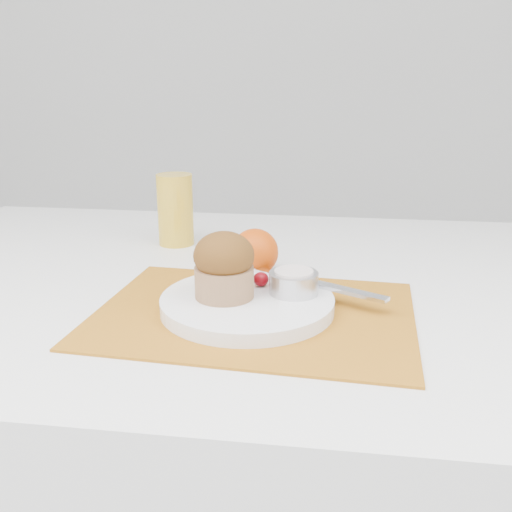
# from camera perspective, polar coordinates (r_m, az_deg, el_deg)

# --- Properties ---
(table) EXTENTS (1.20, 0.80, 0.75)m
(table) POSITION_cam_1_polar(r_m,az_deg,el_deg) (1.05, -2.55, -21.72)
(table) COLOR white
(table) RESTS_ON ground
(placemat) EXTENTS (0.41, 0.31, 0.00)m
(placemat) POSITION_cam_1_polar(r_m,az_deg,el_deg) (0.72, -0.20, -5.77)
(placemat) COLOR #AE6818
(placemat) RESTS_ON table
(plate) EXTENTS (0.25, 0.25, 0.02)m
(plate) POSITION_cam_1_polar(r_m,az_deg,el_deg) (0.73, -0.88, -4.74)
(plate) COLOR white
(plate) RESTS_ON placemat
(ramekin) EXTENTS (0.07, 0.07, 0.03)m
(ramekin) POSITION_cam_1_polar(r_m,az_deg,el_deg) (0.73, 3.78, -2.68)
(ramekin) COLOR #BCBCC0
(ramekin) RESTS_ON plate
(cream) EXTENTS (0.06, 0.06, 0.01)m
(cream) POSITION_cam_1_polar(r_m,az_deg,el_deg) (0.73, 3.80, -1.67)
(cream) COLOR silver
(cream) RESTS_ON ramekin
(raspberry_near) EXTENTS (0.02, 0.02, 0.02)m
(raspberry_near) POSITION_cam_1_polar(r_m,az_deg,el_deg) (0.75, 0.49, -2.33)
(raspberry_near) COLOR #5B0208
(raspberry_near) RESTS_ON plate
(raspberry_far) EXTENTS (0.02, 0.02, 0.02)m
(raspberry_far) POSITION_cam_1_polar(r_m,az_deg,el_deg) (0.74, 2.85, -2.77)
(raspberry_far) COLOR #590402
(raspberry_far) RESTS_ON plate
(butter_knife) EXTENTS (0.18, 0.11, 0.00)m
(butter_knife) POSITION_cam_1_polar(r_m,az_deg,el_deg) (0.76, 6.20, -2.79)
(butter_knife) COLOR silver
(butter_knife) RESTS_ON plate
(orange) EXTENTS (0.07, 0.07, 0.07)m
(orange) POSITION_cam_1_polar(r_m,az_deg,el_deg) (0.85, -0.11, 0.39)
(orange) COLOR #DB4C07
(orange) RESTS_ON table
(juice_glass) EXTENTS (0.06, 0.06, 0.13)m
(juice_glass) POSITION_cam_1_polar(r_m,az_deg,el_deg) (1.02, -8.07, 4.61)
(juice_glass) COLOR gold
(juice_glass) RESTS_ON table
(muffin) EXTENTS (0.08, 0.08, 0.08)m
(muffin) POSITION_cam_1_polar(r_m,az_deg,el_deg) (0.71, -3.21, -0.98)
(muffin) COLOR #A4764F
(muffin) RESTS_ON plate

